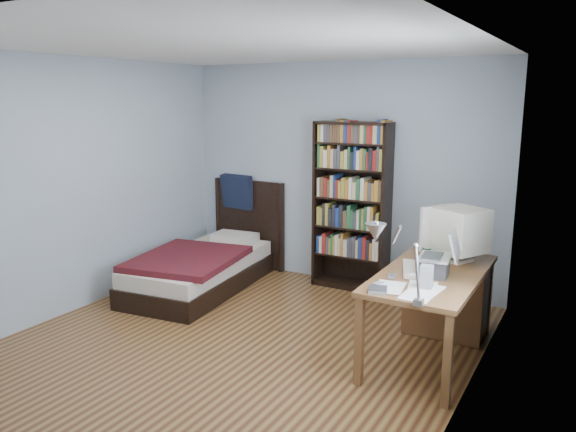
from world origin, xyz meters
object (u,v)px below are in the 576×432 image
at_px(bookshelf, 351,206).
at_px(desk, 443,294).
at_px(keyboard, 415,269).
at_px(speaker, 426,277).
at_px(soda_can, 426,255).
at_px(crt_monitor, 458,231).
at_px(desk_lamp, 383,241).
at_px(bed, 205,264).
at_px(laptop, 437,263).

bearing_deg(bookshelf, desk, -34.80).
relative_size(keyboard, speaker, 2.59).
bearing_deg(speaker, soda_can, 98.59).
relative_size(crt_monitor, speaker, 3.15).
distance_m(desk, speaker, 0.93).
bearing_deg(keyboard, desk_lamp, -102.51).
bearing_deg(desk, desk_lamp, -90.11).
bearing_deg(desk_lamp, desk, 89.89).
bearing_deg(speaker, crt_monitor, 81.77).
bearing_deg(soda_can, desk, 52.58).
bearing_deg(keyboard, bookshelf, 111.11).
bearing_deg(crt_monitor, desk_lamp, -93.06).
xyz_separation_m(crt_monitor, bookshelf, (-1.35, 0.86, -0.06)).
distance_m(speaker, bookshelf, 2.18).
bearing_deg(soda_can, bookshelf, 137.66).
height_order(crt_monitor, bed, crt_monitor).
xyz_separation_m(desk, laptop, (0.05, -0.50, 0.42)).
distance_m(speaker, soda_can, 0.70).
bearing_deg(speaker, laptop, 85.22).
distance_m(laptop, bookshelf, 1.91).
xyz_separation_m(desk_lamp, soda_can, (-0.12, 1.42, -0.46)).
xyz_separation_m(laptop, bookshelf, (-1.32, 1.38, 0.09)).
xyz_separation_m(desk, bookshelf, (-1.27, 0.88, 0.52)).
xyz_separation_m(desk, desk_lamp, (-0.00, -1.58, 0.84)).
relative_size(laptop, bookshelf, 0.21).
bearing_deg(desk_lamp, soda_can, 94.84).
bearing_deg(keyboard, soda_can, 69.54).
height_order(laptop, bed, bed).
bearing_deg(soda_can, laptop, -62.33).
xyz_separation_m(soda_can, bookshelf, (-1.14, 1.04, 0.14)).
height_order(desk, laptop, laptop).
distance_m(crt_monitor, laptop, 0.54).
relative_size(crt_monitor, laptop, 1.46).
bearing_deg(keyboard, speaker, -80.68).
relative_size(desk, laptop, 3.99).
height_order(keyboard, speaker, speaker).
height_order(soda_can, bookshelf, bookshelf).
bearing_deg(speaker, desk_lamp, -102.83).
height_order(desk_lamp, speaker, desk_lamp).
relative_size(desk_lamp, bed, 0.31).
distance_m(keyboard, soda_can, 0.31).
distance_m(speaker, bed, 2.98).
bearing_deg(bookshelf, bed, -151.03).
bearing_deg(desk, laptop, -83.81).
bearing_deg(bed, desk, -1.80).
distance_m(laptop, desk_lamp, 1.16).
bearing_deg(desk, speaker, -85.28).
height_order(keyboard, soda_can, soda_can).
bearing_deg(soda_can, desk_lamp, -85.16).
bearing_deg(crt_monitor, bed, 178.68).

